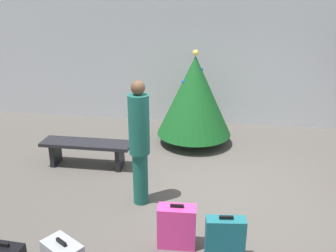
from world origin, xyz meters
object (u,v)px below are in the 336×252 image
waiting_bench (87,148)px  suitcase_0 (177,226)px  traveller_0 (139,140)px  holiday_tree (194,96)px  suitcase_4 (225,240)px

waiting_bench → suitcase_0: size_ratio=2.77×
waiting_bench → traveller_0: (1.25, -1.06, 0.65)m
holiday_tree → suitcase_4: holiday_tree is taller
suitcase_0 → suitcase_4: 0.62m
suitcase_0 → holiday_tree: bearing=91.4°
suitcase_0 → suitcase_4: (0.59, -0.18, 0.01)m
suitcase_0 → waiting_bench: bearing=133.9°
holiday_tree → traveller_0: holiday_tree is taller
holiday_tree → waiting_bench: holiday_tree is taller
traveller_0 → suitcase_0: size_ratio=3.18×
suitcase_4 → suitcase_0: bearing=163.3°
traveller_0 → holiday_tree: bearing=76.6°
holiday_tree → suitcase_0: (0.08, -3.42, -0.76)m
holiday_tree → suitcase_4: size_ratio=3.24×
traveller_0 → suitcase_4: size_ratio=3.10×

